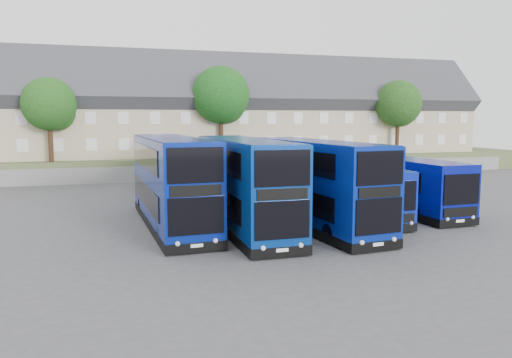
% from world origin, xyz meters
% --- Properties ---
extents(ground, '(120.00, 120.00, 0.00)m').
position_xyz_m(ground, '(0.00, 0.00, 0.00)').
color(ground, '#45454A').
rests_on(ground, ground).
extents(retaining_wall, '(70.00, 0.40, 1.50)m').
position_xyz_m(retaining_wall, '(0.00, 24.00, 0.75)').
color(retaining_wall, slate).
rests_on(retaining_wall, ground).
extents(earth_bank, '(80.00, 20.00, 2.00)m').
position_xyz_m(earth_bank, '(0.00, 34.00, 1.00)').
color(earth_bank, '#4C5831').
rests_on(earth_bank, ground).
extents(terrace_row, '(60.00, 10.40, 11.20)m').
position_xyz_m(terrace_row, '(3.00, 30.00, 6.60)').
color(terrace_row, tan).
rests_on(terrace_row, earth_bank).
extents(dd_front_left, '(3.37, 12.42, 4.89)m').
position_xyz_m(dd_front_left, '(-5.78, 3.47, 2.41)').
color(dd_front_left, navy).
rests_on(dd_front_left, ground).
extents(dd_front_mid, '(2.79, 12.15, 4.83)m').
position_xyz_m(dd_front_mid, '(-2.16, 1.60, 2.37)').
color(dd_front_mid, navy).
rests_on(dd_front_mid, ground).
extents(dd_front_right, '(3.72, 12.04, 4.72)m').
position_xyz_m(dd_front_right, '(1.75, 1.14, 2.32)').
color(dd_front_right, navy).
rests_on(dd_front_right, ground).
extents(dd_rear_left, '(3.12, 10.67, 4.18)m').
position_xyz_m(dd_rear_left, '(-4.42, 15.19, 2.05)').
color(dd_rear_left, '#0925A7').
rests_on(dd_rear_left, ground).
extents(dd_rear_right, '(2.82, 9.92, 3.89)m').
position_xyz_m(dd_rear_right, '(2.57, 16.75, 1.91)').
color(dd_rear_right, navy).
rests_on(dd_rear_right, ground).
extents(coach_east_a, '(2.90, 11.81, 3.20)m').
position_xyz_m(coach_east_a, '(5.26, 4.04, 1.57)').
color(coach_east_a, '#081DA2').
rests_on(coach_east_a, ground).
extents(coach_east_b, '(2.99, 12.66, 3.44)m').
position_xyz_m(coach_east_b, '(9.02, 4.75, 1.69)').
color(coach_east_b, '#071087').
rests_on(coach_east_b, ground).
extents(tree_west, '(4.80, 4.80, 7.65)m').
position_xyz_m(tree_west, '(-13.85, 25.10, 7.05)').
color(tree_west, '#382314').
rests_on(tree_west, earth_bank).
extents(tree_mid, '(5.76, 5.76, 9.18)m').
position_xyz_m(tree_mid, '(2.15, 25.60, 8.07)').
color(tree_mid, '#382314').
rests_on(tree_mid, earth_bank).
extents(tree_east, '(5.12, 5.12, 8.16)m').
position_xyz_m(tree_east, '(22.15, 25.10, 7.39)').
color(tree_east, '#382314').
rests_on(tree_east, earth_bank).
extents(tree_far, '(5.44, 5.44, 8.67)m').
position_xyz_m(tree_far, '(28.15, 32.10, 7.73)').
color(tree_far, '#382314').
rests_on(tree_far, earth_bank).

